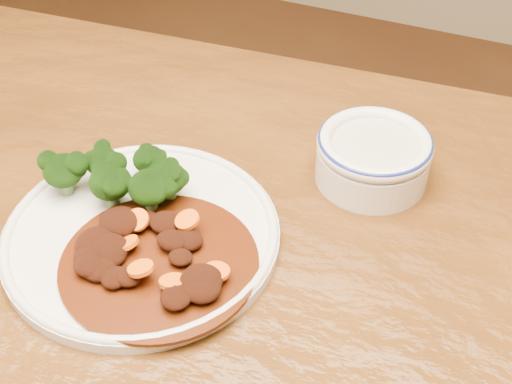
% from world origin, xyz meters
% --- Properties ---
extents(dining_table, '(1.56, 1.00, 0.75)m').
position_xyz_m(dining_table, '(0.00, 0.00, 0.67)').
color(dining_table, '#5E3510').
rests_on(dining_table, ground).
extents(dinner_plate, '(0.29, 0.29, 0.02)m').
position_xyz_m(dinner_plate, '(-0.09, 0.04, 0.76)').
color(dinner_plate, white).
rests_on(dinner_plate, dining_table).
extents(broccoli_florets, '(0.15, 0.10, 0.05)m').
position_xyz_m(broccoli_florets, '(-0.13, 0.08, 0.79)').
color(broccoli_florets, '#5B8444').
rests_on(broccoli_florets, dinner_plate).
extents(mince_stew, '(0.20, 0.20, 0.03)m').
position_xyz_m(mince_stew, '(-0.06, 0.00, 0.77)').
color(mince_stew, '#431C07').
rests_on(mince_stew, dinner_plate).
extents(dip_bowl, '(0.13, 0.13, 0.06)m').
position_xyz_m(dip_bowl, '(0.11, 0.23, 0.78)').
color(dip_bowl, silver).
rests_on(dip_bowl, dining_table).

